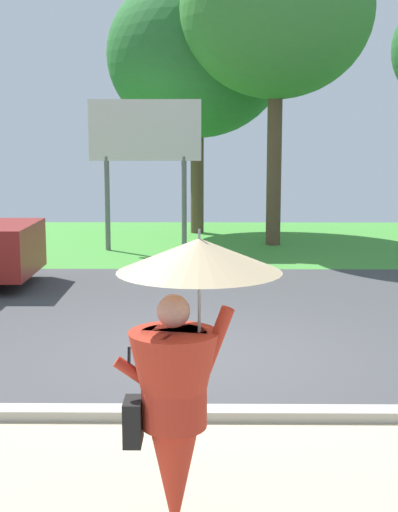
# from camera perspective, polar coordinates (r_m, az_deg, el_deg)

# --- Properties ---
(ground_plane) EXTENTS (40.00, 22.00, 0.20)m
(ground_plane) POSITION_cam_1_polar(r_m,az_deg,el_deg) (12.13, 0.64, -3.85)
(ground_plane) COLOR #424244
(monk_pedestrian) EXTENTS (1.11, 1.08, 2.13)m
(monk_pedestrian) POSITION_cam_1_polar(r_m,az_deg,el_deg) (4.98, -1.42, -9.35)
(monk_pedestrian) COLOR #B22D1E
(monk_pedestrian) RESTS_ON ground_plane
(roadside_billboard) EXTENTS (2.60, 0.12, 3.50)m
(roadside_billboard) POSITION_cam_1_polar(r_m,az_deg,el_deg) (17.39, -4.17, 8.78)
(roadside_billboard) COLOR slate
(roadside_billboard) RESTS_ON ground_plane
(tree_center_back) EXTENTS (4.83, 4.83, 6.99)m
(tree_center_back) POSITION_cam_1_polar(r_m,az_deg,el_deg) (20.57, -0.15, 15.13)
(tree_center_back) COLOR brown
(tree_center_back) RESTS_ON ground_plane
(tree_right_mid) EXTENTS (4.60, 4.60, 7.71)m
(tree_right_mid) POSITION_cam_1_polar(r_m,az_deg,el_deg) (18.55, 5.98, 18.26)
(tree_right_mid) COLOR brown
(tree_right_mid) RESTS_ON ground_plane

